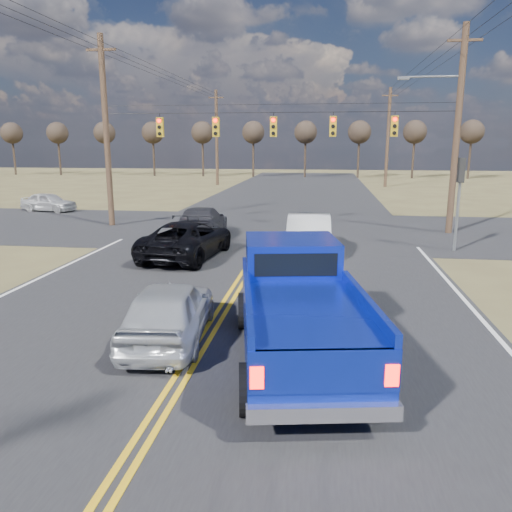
# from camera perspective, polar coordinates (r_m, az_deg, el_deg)

# --- Properties ---
(ground) EXTENTS (160.00, 160.00, 0.00)m
(ground) POSITION_cam_1_polar(r_m,az_deg,el_deg) (9.66, -9.46, -15.05)
(ground) COLOR brown
(ground) RESTS_ON ground
(road_main) EXTENTS (14.00, 120.00, 0.02)m
(road_main) POSITION_cam_1_polar(r_m,az_deg,el_deg) (18.87, -0.56, -0.97)
(road_main) COLOR #28282B
(road_main) RESTS_ON ground
(road_cross) EXTENTS (120.00, 12.00, 0.02)m
(road_cross) POSITION_cam_1_polar(r_m,az_deg,el_deg) (26.65, 1.93, 3.08)
(road_cross) COLOR #28282B
(road_cross) RESTS_ON ground
(signal_gantry) EXTENTS (19.60, 4.83, 10.00)m
(signal_gantry) POSITION_cam_1_polar(r_m,az_deg,el_deg) (26.02, 3.10, 14.04)
(signal_gantry) COLOR #473323
(signal_gantry) RESTS_ON ground
(utility_poles) EXTENTS (19.60, 58.32, 10.00)m
(utility_poles) POSITION_cam_1_polar(r_m,az_deg,el_deg) (25.28, 1.78, 14.46)
(utility_poles) COLOR #473323
(utility_poles) RESTS_ON ground
(treeline) EXTENTS (87.00, 117.80, 7.40)m
(treeline) POSITION_cam_1_polar(r_m,az_deg,el_deg) (35.22, 3.55, 14.74)
(treeline) COLOR #33261C
(treeline) RESTS_ON ground
(pickup_truck) EXTENTS (3.33, 6.51, 2.33)m
(pickup_truck) POSITION_cam_1_polar(r_m,az_deg,el_deg) (10.51, 4.80, -5.86)
(pickup_truck) COLOR black
(pickup_truck) RESTS_ON ground
(silver_suv) EXTENTS (2.08, 4.36, 1.44)m
(silver_suv) POSITION_cam_1_polar(r_m,az_deg,el_deg) (11.70, -9.91, -6.17)
(silver_suv) COLOR #B4B8BD
(silver_suv) RESTS_ON ground
(black_suv) EXTENTS (3.03, 5.56, 1.48)m
(black_suv) POSITION_cam_1_polar(r_m,az_deg,el_deg) (20.05, -7.87, 1.89)
(black_suv) COLOR black
(black_suv) RESTS_ON ground
(white_car_queue) EXTENTS (1.87, 5.01, 1.64)m
(white_car_queue) POSITION_cam_1_polar(r_m,az_deg,el_deg) (21.17, 6.06, 2.74)
(white_car_queue) COLOR silver
(white_car_queue) RESTS_ON ground
(dgrey_car_queue) EXTENTS (2.50, 5.26, 1.48)m
(dgrey_car_queue) POSITION_cam_1_polar(r_m,az_deg,el_deg) (24.39, -6.25, 3.87)
(dgrey_car_queue) COLOR #37373D
(dgrey_car_queue) RESTS_ON ground
(cross_car_west) EXTENTS (2.11, 3.93, 1.27)m
(cross_car_west) POSITION_cam_1_polar(r_m,az_deg,el_deg) (36.30, -22.62, 5.71)
(cross_car_west) COLOR silver
(cross_car_west) RESTS_ON ground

